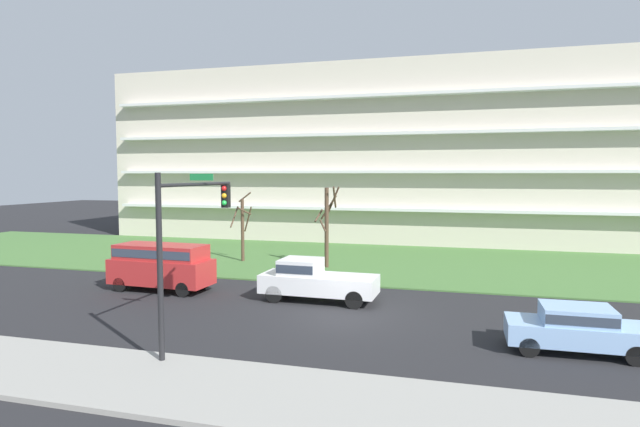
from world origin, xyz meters
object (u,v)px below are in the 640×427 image
(tree_far_left, at_px, (243,227))
(traffic_signal_mast, at_px, (188,229))
(tree_left, at_px, (327,223))
(sedan_blue_near_left, at_px, (576,327))
(pickup_white_center_left, at_px, (314,279))
(van_red_center_right, at_px, (161,263))

(tree_far_left, distance_m, traffic_signal_mast, 17.42)
(tree_left, bearing_deg, sedan_blue_near_left, -47.17)
(pickup_white_center_left, relative_size, traffic_signal_mast, 0.91)
(van_red_center_right, distance_m, traffic_signal_mast, 9.76)
(sedan_blue_near_left, bearing_deg, tree_left, 132.42)
(tree_far_left, distance_m, pickup_white_center_left, 11.97)
(sedan_blue_near_left, height_order, van_red_center_right, van_red_center_right)
(sedan_blue_near_left, relative_size, pickup_white_center_left, 0.81)
(pickup_white_center_left, bearing_deg, tree_left, -78.08)
(tree_far_left, distance_m, sedan_blue_near_left, 22.60)
(van_red_center_right, bearing_deg, pickup_white_center_left, -177.30)
(tree_far_left, xyz_separation_m, sedan_blue_near_left, (17.98, -13.61, -1.51))
(sedan_blue_near_left, xyz_separation_m, van_red_center_right, (-18.41, 4.50, 0.52))
(tree_far_left, relative_size, van_red_center_right, 0.89)
(sedan_blue_near_left, xyz_separation_m, traffic_signal_mast, (-12.62, -2.88, 3.21))
(tree_left, xyz_separation_m, sedan_blue_near_left, (11.89, -12.83, -1.98))
(tree_far_left, distance_m, tree_left, 6.16)
(sedan_blue_near_left, relative_size, traffic_signal_mast, 0.74)
(sedan_blue_near_left, xyz_separation_m, pickup_white_center_left, (-10.33, 4.51, 0.14))
(pickup_white_center_left, distance_m, traffic_signal_mast, 8.31)
(tree_far_left, height_order, traffic_signal_mast, traffic_signal_mast)
(sedan_blue_near_left, height_order, traffic_signal_mast, traffic_signal_mast)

